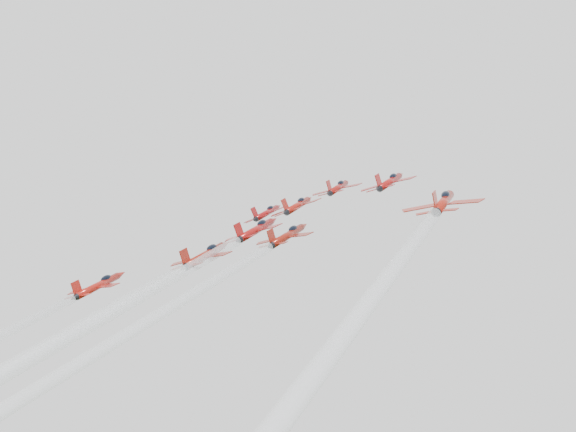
% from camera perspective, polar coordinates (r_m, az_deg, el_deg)
% --- Properties ---
extents(jet_lead, '(10.34, 12.45, 10.24)m').
position_cam_1_polar(jet_lead, '(141.94, 4.01, 2.29)').
color(jet_lead, '#9E130F').
extents(jet_row2_left, '(9.25, 11.13, 9.16)m').
position_cam_1_polar(jet_row2_left, '(135.97, -1.66, 0.29)').
color(jet_row2_left, maroon).
extents(jet_row2_center, '(10.33, 12.44, 10.24)m').
position_cam_1_polar(jet_row2_center, '(132.30, 0.80, 0.88)').
color(jet_row2_center, '#A3180F').
extents(jet_row2_right, '(10.31, 12.42, 10.22)m').
position_cam_1_polar(jet_row2_right, '(126.76, 8.06, 2.74)').
color(jet_row2_right, '#A6120F').
extents(jet_center, '(10.54, 89.55, 74.17)m').
position_cam_1_polar(jet_center, '(74.63, -18.44, -10.53)').
color(jet_center, '#9E100F').
extents(jet_rear_right, '(8.80, 74.80, 61.95)m').
position_cam_1_polar(jet_rear_right, '(64.15, -13.96, -11.00)').
color(jet_rear_right, maroon).
extents(jet_rear_farright, '(9.99, 84.95, 70.35)m').
position_cam_1_polar(jet_rear_farright, '(44.90, 2.36, -11.79)').
color(jet_rear_farright, '#AB1D10').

